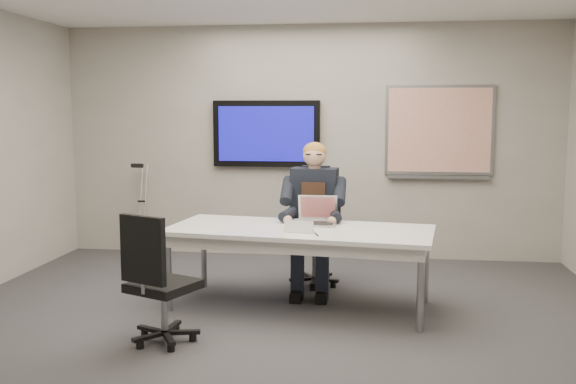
# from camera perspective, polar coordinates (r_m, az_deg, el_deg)

# --- Properties ---
(floor) EXTENTS (6.00, 6.00, 0.02)m
(floor) POSITION_cam_1_polar(r_m,az_deg,el_deg) (5.11, -1.73, -13.07)
(floor) COLOR #363638
(floor) RESTS_ON ground
(wall_back) EXTENTS (6.00, 0.02, 2.80)m
(wall_back) POSITION_cam_1_polar(r_m,az_deg,el_deg) (7.78, 1.78, 4.46)
(wall_back) COLOR #9D988E
(wall_back) RESTS_ON ground
(wall_front) EXTENTS (6.00, 0.02, 2.80)m
(wall_front) POSITION_cam_1_polar(r_m,az_deg,el_deg) (1.94, -16.28, -4.16)
(wall_front) COLOR #9D988E
(wall_front) RESTS_ON ground
(conference_table) EXTENTS (2.46, 1.27, 0.73)m
(conference_table) POSITION_cam_1_polar(r_m,az_deg,el_deg) (5.79, 1.05, -4.03)
(conference_table) COLOR white
(conference_table) RESTS_ON ground
(tv_display) EXTENTS (1.30, 0.09, 0.80)m
(tv_display) POSITION_cam_1_polar(r_m,az_deg,el_deg) (7.79, -1.93, 5.20)
(tv_display) COLOR black
(tv_display) RESTS_ON wall_back
(whiteboard) EXTENTS (1.25, 0.08, 1.10)m
(whiteboard) POSITION_cam_1_polar(r_m,az_deg,el_deg) (7.75, 13.29, 5.23)
(whiteboard) COLOR gray
(whiteboard) RESTS_ON wall_back
(office_chair_far) EXTENTS (0.59, 0.59, 0.98)m
(office_chair_far) POSITION_cam_1_polar(r_m,az_deg,el_deg) (6.61, 2.51, -5.62)
(office_chair_far) COLOR black
(office_chair_far) RESTS_ON ground
(office_chair_near) EXTENTS (0.64, 0.64, 1.02)m
(office_chair_near) POSITION_cam_1_polar(r_m,az_deg,el_deg) (5.05, -11.30, -9.69)
(office_chair_near) COLOR black
(office_chair_near) RESTS_ON ground
(seated_person) EXTENTS (0.47, 0.81, 1.47)m
(seated_person) POSITION_cam_1_polar(r_m,az_deg,el_deg) (6.30, 2.20, -3.59)
(seated_person) COLOR #1D2231
(seated_person) RESTS_ON office_chair_far
(crutch) EXTENTS (0.30, 0.63, 1.22)m
(crutch) POSITION_cam_1_polar(r_m,az_deg,el_deg) (8.11, -12.82, -1.38)
(crutch) COLOR #B1B4B9
(crutch) RESTS_ON ground
(laptop) EXTENTS (0.37, 0.34, 0.26)m
(laptop) POSITION_cam_1_polar(r_m,az_deg,el_deg) (5.98, 2.59, -2.23)
(laptop) COLOR #ACACAF
(laptop) RESTS_ON conference_table
(name_tent) EXTENTS (0.27, 0.12, 0.10)m
(name_tent) POSITION_cam_1_polar(r_m,az_deg,el_deg) (5.56, 0.98, -3.07)
(name_tent) COLOR white
(name_tent) RESTS_ON conference_table
(pen) EXTENTS (0.05, 0.13, 0.01)m
(pen) POSITION_cam_1_polar(r_m,az_deg,el_deg) (5.46, 2.54, -3.76)
(pen) COLOR black
(pen) RESTS_ON conference_table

